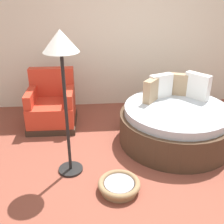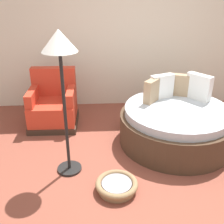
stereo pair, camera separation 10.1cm
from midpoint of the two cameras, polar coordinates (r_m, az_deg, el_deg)
ground_plane at (r=3.70m, az=5.45°, el=-12.36°), size 8.00×8.00×0.02m
back_wall at (r=5.26m, az=1.61°, el=17.20°), size 8.00×0.12×2.98m
round_daybed at (r=4.27m, az=12.43°, el=-2.30°), size 1.70×1.70×0.99m
red_armchair at (r=4.78m, az=-13.09°, el=1.14°), size 0.81×0.81×0.94m
pet_basket at (r=3.34m, az=0.61°, el=-15.19°), size 0.51×0.51×0.13m
floor_lamp at (r=3.07m, az=-11.51°, el=11.41°), size 0.40×0.40×1.82m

